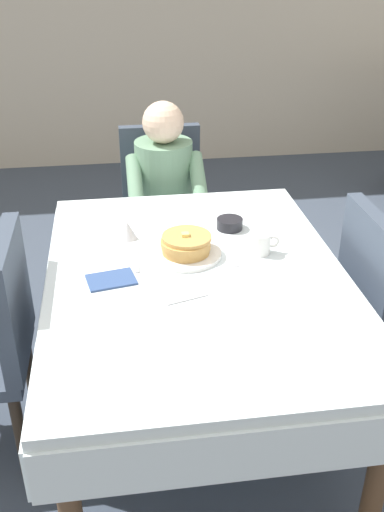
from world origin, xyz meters
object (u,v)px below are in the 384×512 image
Objects in this scene: diner_person at (165,188)px; cup_coffee at (261,244)px; dining_table_main at (197,294)px; breakfast_stack at (186,244)px; bowl_butter at (230,224)px; spoon_near_edge at (187,299)px; knife_right_of_plate at (234,254)px; plate_breakfast at (185,254)px; fork_left_of_plate at (137,261)px; syrup_pitcher at (127,230)px; chair_diner at (163,201)px.

diner_person reaches higher than cup_coffee.
dining_table_main is 1.36× the size of diner_person.
breakfast_stack is 0.30m from bowl_butter.
spoon_near_edge is at bearing 88.02° from diner_person.
knife_right_of_plate is at bearing 36.03° from dining_table_main.
plate_breakfast reaches higher than knife_right_of_plate.
fork_left_of_plate is at bearing 77.59° from diner_person.
cup_coffee reaches higher than syrup_pitcher.
spoon_near_edge is at bearing -96.28° from plate_breakfast.
cup_coffee is 0.44m from spoon_near_edge.
breakfast_stack is at bearing -39.83° from syrup_pitcher.
spoon_near_edge is at bearing -69.90° from syrup_pitcher.
dining_table_main is 1.64× the size of chair_diner.
bowl_butter is (-0.08, 0.23, -0.02)m from cup_coffee.
plate_breakfast is at bearing 175.44° from cup_coffee.
diner_person is 0.88m from plate_breakfast.
plate_breakfast is (-0.02, 0.14, 0.10)m from dining_table_main.
bowl_butter is at bearing 4.11° from syrup_pitcher.
chair_diner reaches higher than fork_left_of_plate.
knife_right_of_plate is (0.19, -0.02, -0.05)m from breakfast_stack.
bowl_butter reaches higher than plate_breakfast.
breakfast_stack reaches higher than syrup_pitcher.
breakfast_stack reaches higher than knife_right_of_plate.
diner_person reaches higher than breakfast_stack.
chair_diner is 3.32× the size of plate_breakfast.
dining_table_main is at bearing -117.13° from fork_left_of_plate.
cup_coffee is at bearing 23.35° from dining_table_main.
knife_right_of_plate is (0.19, -0.02, -0.01)m from plate_breakfast.
chair_diner reaches higher than plate_breakfast.
knife_right_of_plate is at bearing -6.01° from plate_breakfast.
breakfast_stack is at bearing 89.77° from chair_diner.
diner_person is at bearing -10.29° from fork_left_of_plate.
fork_left_of_plate is 0.38m from knife_right_of_plate.
breakfast_stack reaches higher than fork_left_of_plate.
diner_person is 5.63× the size of breakfast_stack.
cup_coffee is at bearing 105.32° from chair_diner.
breakfast_stack is (0.00, -0.00, 0.04)m from plate_breakfast.
plate_breakfast is 3.50× the size of syrup_pitcher.
plate_breakfast is 0.04m from breakfast_stack.
diner_person reaches higher than bowl_butter.
bowl_butter is at bearing 104.45° from chair_diner.
dining_table_main is 10.16× the size of spoon_near_edge.
chair_diner is 0.83× the size of diner_person.
diner_person is 5.60× the size of knife_right_of_plate.
plate_breakfast is at bearing -81.88° from fork_left_of_plate.
chair_diner is 8.45× the size of bowl_butter.
cup_coffee is at bearing 107.83° from diner_person.
dining_table_main is 0.42m from bowl_butter.
breakfast_stack is at bearing -38.88° from plate_breakfast.
knife_right_of_plate is at bearing 36.44° from spoon_near_edge.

